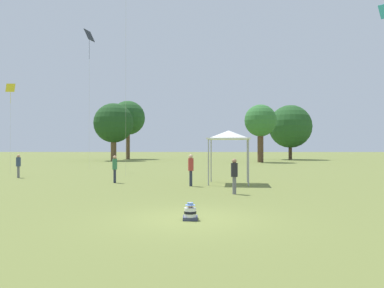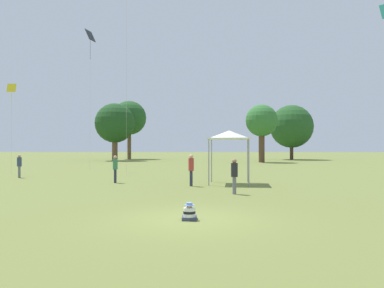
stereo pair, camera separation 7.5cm
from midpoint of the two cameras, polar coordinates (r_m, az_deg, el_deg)
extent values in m
plane|color=olive|center=(11.59, -0.64, -11.38)|extent=(300.00, 300.00, 0.00)
cube|color=#383D56|center=(11.53, -0.45, -11.19)|extent=(0.45, 0.55, 0.10)
cylinder|color=white|center=(11.40, -0.46, -10.36)|extent=(0.36, 0.36, 0.27)
cylinder|color=black|center=(11.40, -0.46, -10.36)|extent=(0.37, 0.37, 0.08)
sphere|color=tan|center=(11.36, -0.46, -9.31)|extent=(0.18, 0.18, 0.18)
cylinder|color=#6B8ED1|center=(11.36, -0.46, -9.29)|extent=(0.30, 0.30, 0.01)
cylinder|color=#6B8ED1|center=(11.36, -0.46, -9.11)|extent=(0.18, 0.18, 0.08)
cylinder|color=#282D42|center=(20.97, -0.28, -5.27)|extent=(0.21, 0.21, 0.87)
cylinder|color=#B23833|center=(20.92, -0.28, -3.14)|extent=(0.38, 0.38, 0.69)
sphere|color=#DBAD89|center=(20.91, -0.28, -1.92)|extent=(0.24, 0.24, 0.24)
cylinder|color=#282D42|center=(23.37, -11.78, -4.82)|extent=(0.17, 0.17, 0.82)
cylinder|color=#387A51|center=(23.33, -11.78, -3.02)|extent=(0.31, 0.31, 0.65)
sphere|color=tan|center=(23.31, -11.78, -1.99)|extent=(0.22, 0.22, 0.22)
cylinder|color=slate|center=(17.60, 6.35, -6.30)|extent=(0.19, 0.19, 0.81)
cylinder|color=#232328|center=(17.54, 6.34, -3.94)|extent=(0.35, 0.35, 0.64)
sphere|color=#A37556|center=(17.52, 6.34, -2.60)|extent=(0.22, 0.22, 0.22)
cylinder|color=slate|center=(29.38, -25.01, -3.90)|extent=(0.20, 0.20, 0.81)
cylinder|color=#334260|center=(29.35, -25.01, -2.49)|extent=(0.37, 0.37, 0.64)
sphere|color=tan|center=(29.34, -25.00, -1.68)|extent=(0.22, 0.22, 0.22)
cube|color=white|center=(22.34, 5.52, 0.80)|extent=(2.75, 2.75, 0.08)
cone|color=white|center=(22.35, 5.52, 1.48)|extent=(2.61, 2.61, 0.45)
cylinder|color=#99999E|center=(23.53, 2.83, -2.58)|extent=(0.07, 0.07, 2.64)
cylinder|color=#99999E|center=(23.48, 8.33, -2.58)|extent=(0.07, 0.07, 2.64)
cylinder|color=#99999E|center=(21.28, 2.42, -2.81)|extent=(0.07, 0.07, 2.64)
cylinder|color=#99999E|center=(21.23, 8.50, -2.81)|extent=(0.07, 0.07, 2.64)
cube|color=#1E2328|center=(37.94, -15.43, 15.66)|extent=(0.81, 1.25, 1.05)
cylinder|color=#1E2328|center=(37.60, -15.44, 13.72)|extent=(0.02, 0.02, 1.84)
cylinder|color=#BCB7A8|center=(36.69, -15.45, 6.08)|extent=(0.01, 0.01, 12.71)
cube|color=yellow|center=(33.74, -25.99, 7.72)|extent=(0.72, 0.23, 0.70)
cylinder|color=yellow|center=(33.64, -26.00, 6.45)|extent=(0.02, 0.02, 1.00)
cylinder|color=#BCB7A8|center=(33.42, -26.01, 1.80)|extent=(0.01, 0.01, 6.96)
cylinder|color=#BCB7A8|center=(29.59, -10.12, 15.65)|extent=(0.01, 0.01, 20.78)
cylinder|color=brown|center=(54.06, 10.35, -0.27)|extent=(0.83, 0.83, 4.71)
sphere|color=#337033|center=(54.19, 10.34, 3.55)|extent=(4.55, 4.55, 4.55)
cylinder|color=#473323|center=(66.92, 14.71, -0.72)|extent=(0.60, 0.60, 3.71)
sphere|color=#235123|center=(67.02, 14.71, 2.61)|extent=(7.41, 7.41, 7.41)
cylinder|color=brown|center=(68.11, -9.76, 0.13)|extent=(0.67, 0.67, 5.76)
sphere|color=#235123|center=(68.30, -9.75, 3.96)|extent=(6.10, 6.10, 6.10)
cylinder|color=brown|center=(61.11, -11.90, -0.48)|extent=(0.88, 0.88, 4.29)
sphere|color=#1E471E|center=(61.23, -11.89, 3.16)|extent=(6.32, 6.32, 6.32)
camera|label=1|loc=(0.04, -90.13, 0.00)|focal=35.00mm
camera|label=2|loc=(0.04, 89.87, 0.00)|focal=35.00mm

